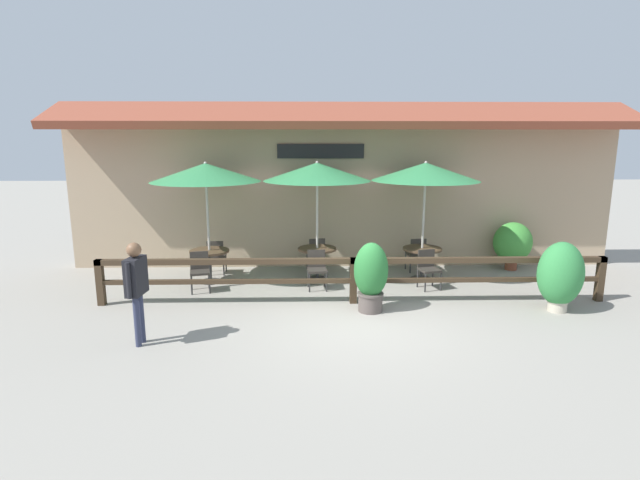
# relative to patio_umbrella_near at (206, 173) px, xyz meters

# --- Properties ---
(ground_plane) EXTENTS (60.00, 60.00, 0.00)m
(ground_plane) POSITION_rel_patio_umbrella_near_xyz_m (3.22, -2.63, -2.57)
(ground_plane) COLOR gray
(building_facade) EXTENTS (14.28, 1.49, 4.23)m
(building_facade) POSITION_rel_patio_umbrella_near_xyz_m (3.22, 1.48, -0.40)
(building_facade) COLOR tan
(building_facade) RESTS_ON ground
(patio_railing) EXTENTS (10.40, 0.14, 0.95)m
(patio_railing) POSITION_rel_patio_umbrella_near_xyz_m (3.22, -1.58, -1.87)
(patio_railing) COLOR #3D2D1E
(patio_railing) RESTS_ON ground
(patio_umbrella_near) EXTENTS (2.48, 2.48, 2.81)m
(patio_umbrella_near) POSITION_rel_patio_umbrella_near_xyz_m (0.00, 0.00, 0.00)
(patio_umbrella_near) COLOR #B7B2A8
(patio_umbrella_near) RESTS_ON ground
(dining_table_near) EXTENTS (0.92, 0.92, 0.77)m
(dining_table_near) POSITION_rel_patio_umbrella_near_xyz_m (0.00, 0.00, -1.95)
(dining_table_near) COLOR #4C3826
(dining_table_near) RESTS_ON ground
(chair_near_streetside) EXTENTS (0.50, 0.50, 0.87)m
(chair_near_streetside) POSITION_rel_patio_umbrella_near_xyz_m (-0.09, -0.67, -2.08)
(chair_near_streetside) COLOR #332D28
(chair_near_streetside) RESTS_ON ground
(chair_near_wallside) EXTENTS (0.42, 0.42, 0.87)m
(chair_near_wallside) POSITION_rel_patio_umbrella_near_xyz_m (0.03, 0.67, -2.08)
(chair_near_wallside) COLOR #332D28
(chair_near_wallside) RESTS_ON ground
(patio_umbrella_middle) EXTENTS (2.48, 2.48, 2.81)m
(patio_umbrella_middle) POSITION_rel_patio_umbrella_near_xyz_m (2.52, 0.16, 0.00)
(patio_umbrella_middle) COLOR #B7B2A8
(patio_umbrella_middle) RESTS_ON ground
(dining_table_middle) EXTENTS (0.92, 0.92, 0.77)m
(dining_table_middle) POSITION_rel_patio_umbrella_near_xyz_m (2.52, 0.16, -1.95)
(dining_table_middle) COLOR #4C3826
(dining_table_middle) RESTS_ON ground
(chair_middle_streetside) EXTENTS (0.45, 0.45, 0.87)m
(chair_middle_streetside) POSITION_rel_patio_umbrella_near_xyz_m (2.50, -0.57, -2.08)
(chair_middle_streetside) COLOR #332D28
(chair_middle_streetside) RESTS_ON ground
(chair_middle_wallside) EXTENTS (0.49, 0.49, 0.87)m
(chair_middle_wallside) POSITION_rel_patio_umbrella_near_xyz_m (2.51, 0.90, -2.08)
(chair_middle_wallside) COLOR #332D28
(chair_middle_wallside) RESTS_ON ground
(patio_umbrella_far) EXTENTS (2.48, 2.48, 2.81)m
(patio_umbrella_far) POSITION_rel_patio_umbrella_near_xyz_m (5.01, 0.10, 0.00)
(patio_umbrella_far) COLOR #B7B2A8
(patio_umbrella_far) RESTS_ON ground
(dining_table_far) EXTENTS (0.92, 0.92, 0.77)m
(dining_table_far) POSITION_rel_patio_umbrella_near_xyz_m (5.01, 0.10, -1.95)
(dining_table_far) COLOR #4C3826
(dining_table_far) RESTS_ON ground
(chair_far_streetside) EXTENTS (0.51, 0.51, 0.87)m
(chair_far_streetside) POSITION_rel_patio_umbrella_near_xyz_m (5.00, -0.61, -2.08)
(chair_far_streetside) COLOR #332D28
(chair_far_streetside) RESTS_ON ground
(chair_far_wallside) EXTENTS (0.47, 0.47, 0.87)m
(chair_far_wallside) POSITION_rel_patio_umbrella_near_xyz_m (5.04, 0.81, -2.08)
(chair_far_wallside) COLOR #332D28
(chair_far_wallside) RESTS_ON ground
(potted_plant_small_flowering) EXTENTS (0.87, 0.78, 1.39)m
(potted_plant_small_flowering) POSITION_rel_patio_umbrella_near_xyz_m (7.20, -2.17, -1.83)
(potted_plant_small_flowering) COLOR #B7AD99
(potted_plant_small_flowering) RESTS_ON ground
(potted_plant_tall_tropical) EXTENTS (0.67, 0.60, 1.38)m
(potted_plant_tall_tropical) POSITION_rel_patio_umbrella_near_xyz_m (3.52, -2.08, -1.84)
(potted_plant_tall_tropical) COLOR #564C47
(potted_plant_tall_tropical) RESTS_ON ground
(potted_plant_entrance_palm) EXTENTS (0.97, 0.87, 1.23)m
(potted_plant_entrance_palm) POSITION_rel_patio_umbrella_near_xyz_m (7.52, 0.92, -1.87)
(potted_plant_entrance_palm) COLOR brown
(potted_plant_entrance_palm) RESTS_ON ground
(pedestrian) EXTENTS (0.26, 0.60, 1.72)m
(pedestrian) POSITION_rel_patio_umbrella_near_xyz_m (-0.48, -3.57, -1.46)
(pedestrian) COLOR #2D334C
(pedestrian) RESTS_ON ground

